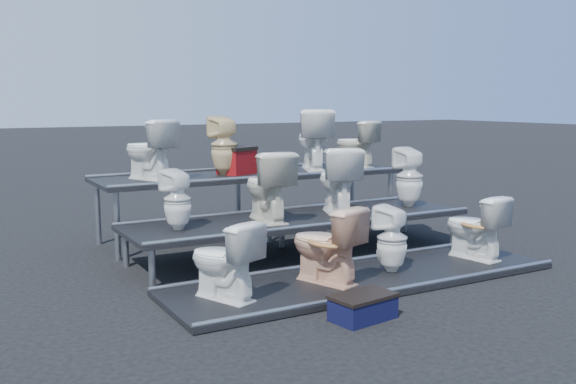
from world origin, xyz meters
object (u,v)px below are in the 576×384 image
toilet_1 (326,244)px  toilet_5 (267,186)px  toilet_11 (355,144)px  toilet_8 (149,150)px  red_crate (237,162)px  toilet_2 (392,239)px  toilet_3 (475,227)px  toilet_6 (338,180)px  toilet_10 (313,140)px  toilet_7 (409,177)px  toilet_4 (177,200)px  toilet_9 (224,146)px  toilet_0 (224,260)px  step_stool (363,309)px

toilet_1 → toilet_5: toilet_5 is taller
toilet_5 → toilet_11: 2.53m
toilet_8 → red_crate: size_ratio=1.71×
toilet_2 → toilet_8: size_ratio=0.94×
red_crate → toilet_11: bearing=-25.5°
toilet_3 → red_crate: 3.21m
toilet_2 → toilet_6: 1.39m
toilet_10 → toilet_8: bearing=22.2°
toilet_7 → red_crate: bearing=-31.8°
toilet_5 → toilet_6: (0.97, 0.00, 0.01)m
toilet_1 → toilet_8: toilet_8 is taller
toilet_4 → toilet_9: size_ratio=0.84×
toilet_2 → red_crate: bearing=-97.7°
toilet_0 → toilet_7: bearing=179.5°
toilet_5 → toilet_7: (2.09, 0.00, -0.02)m
toilet_1 → toilet_9: bearing=-110.9°
toilet_3 → toilet_4: size_ratio=1.11×
toilet_3 → step_stool: bearing=14.4°
toilet_8 → toilet_7: bearing=134.9°
toilet_6 → red_crate: size_ratio=1.88×
toilet_1 → toilet_10: size_ratio=0.90×
red_crate → toilet_10: bearing=-26.0°
toilet_7 → toilet_10: bearing=-58.9°
toilet_10 → toilet_4: bearing=49.7°
toilet_2 → toilet_7: (1.30, 1.30, 0.44)m
toilet_7 → toilet_11: (0.05, 1.30, 0.36)m
toilet_2 → toilet_11: bearing=-137.3°
toilet_0 → toilet_2: bearing=157.5°
toilet_1 → toilet_2: bearing=160.6°
toilet_10 → step_stool: 4.08m
red_crate → toilet_5: bearing=-124.4°
toilet_2 → toilet_11: (1.36, 2.60, 0.79)m
toilet_9 → step_stool: toilet_9 is taller
toilet_7 → red_crate: toilet_7 is taller
toilet_10 → toilet_0: bearing=67.9°
toilet_11 → red_crate: toilet_11 is taller
toilet_5 → toilet_8: 1.67m
toilet_4 → toilet_5: bearing=163.5°
toilet_3 → toilet_9: bearing=-61.8°
toilet_7 → step_stool: toilet_7 is taller
toilet_4 → toilet_9: (1.12, 1.30, 0.46)m
step_stool → toilet_7: bearing=34.9°
toilet_9 → toilet_7: bearing=141.3°
toilet_5 → toilet_10: size_ratio=0.95×
toilet_10 → toilet_5: bearing=64.7°
toilet_9 → toilet_8: bearing=-6.4°
toilet_1 → toilet_3: toilet_1 is taller
toilet_2 → toilet_5: 1.59m
toilet_4 → toilet_8: bearing=-110.8°
toilet_2 → toilet_11: toilet_11 is taller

